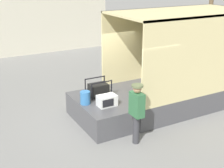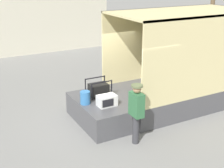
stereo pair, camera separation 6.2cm
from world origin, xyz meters
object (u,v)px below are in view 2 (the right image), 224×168
Objects in this scene: portable_generator at (99,89)px; microwave at (107,101)px; orange_bucket at (85,98)px; worker_person at (136,108)px; box_truck at (214,71)px.

microwave is at bearing -100.56° from portable_generator.
orange_bucket is (-0.65, -0.38, -0.01)m from portable_generator.
orange_bucket is 1.77m from worker_person.
portable_generator reaches higher than microwave.
portable_generator is at bearing 30.72° from orange_bucket.
worker_person reaches higher than portable_generator.
portable_generator is at bearing 175.17° from box_truck.
box_truck is 4.66m from worker_person.
portable_generator is at bearing 93.60° from worker_person.
microwave is 0.66m from orange_bucket.
worker_person is at bearing -160.02° from box_truck.
box_truck reaches higher than worker_person.
worker_person is at bearing -64.07° from orange_bucket.
worker_person is (0.12, -1.97, 0.12)m from portable_generator.
portable_generator reaches higher than orange_bucket.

